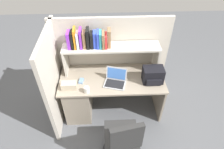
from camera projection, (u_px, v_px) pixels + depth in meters
name	position (u px, v px, depth m)	size (l,w,h in m)	color
ground_plane	(112.00, 108.00, 3.49)	(8.00, 8.00, 0.00)	#595B60
desk	(88.00, 93.00, 3.21)	(1.60, 0.70, 0.73)	gray
cubicle_partition_rear	(111.00, 61.00, 3.26)	(1.84, 0.05, 1.55)	#BCB5A8
cubicle_partition_left	(55.00, 80.00, 2.91)	(0.05, 1.06, 1.55)	#BCB5A8
overhead_hutch	(111.00, 52.00, 2.92)	(1.44, 0.28, 0.45)	#BCB7AC
reference_books_on_shelf	(89.00, 39.00, 2.77)	(0.61, 0.19, 0.29)	purple
laptop	(115.00, 80.00, 2.90)	(0.37, 0.33, 0.22)	#B7BABF
backpack	(153.00, 75.00, 2.88)	(0.30, 0.22, 0.24)	black
computer_mouse	(81.00, 81.00, 2.94)	(0.06, 0.10, 0.03)	#7299C6
paper_cup	(87.00, 90.00, 2.75)	(0.08, 0.08, 0.10)	white
tissue_box	(69.00, 85.00, 2.82)	(0.22, 0.12, 0.10)	#BFB299
office_chair	(122.00, 141.00, 2.58)	(0.52, 0.52, 0.93)	black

